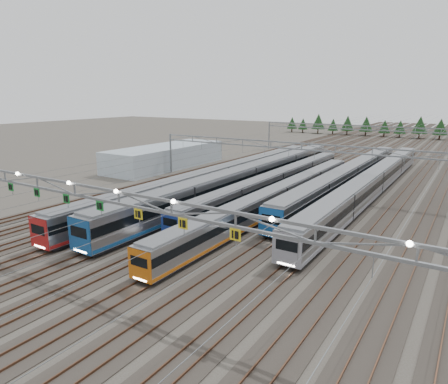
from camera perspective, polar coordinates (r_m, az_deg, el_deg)
The scene contains 13 objects.
ground at distance 36.36m, azimuth -14.10°, elevation -12.00°, with size 400.00×400.00×0.00m, color #47423A.
track_bed at distance 125.32m, azimuth 21.17°, elevation 6.33°, with size 54.00×260.00×5.42m.
train_a at distance 67.05m, azimuth -0.34°, elevation 2.16°, with size 2.89×67.25×3.77m.
train_b at distance 65.46m, azimuth 3.37°, elevation 2.01°, with size 3.15×66.31×4.11m.
train_c at distance 64.62m, azimuth 7.39°, elevation 1.43°, with size 2.59×52.55×3.36m.
train_d at distance 55.12m, azimuth 7.77°, elevation -0.76°, with size 2.53×53.80×3.28m.
train_e at distance 70.31m, azimuth 17.37°, elevation 2.10°, with size 2.93×59.72×3.82m.
train_f at distance 67.50m, azimuth 20.60°, elevation 1.34°, with size 2.86×67.99×3.73m.
gantry_near at distance 33.91m, azimuth -14.99°, elevation -1.17°, with size 56.36×0.61×8.08m.
gantry_mid at distance 67.35m, azimuth 11.01°, elevation 5.63°, with size 56.36×0.36×8.00m.
gantry_far at distance 110.24m, azimuth 19.78°, elevation 8.12°, with size 56.36×0.36×8.00m.
west_shed at distance 89.47m, azimuth -8.28°, elevation 5.05°, with size 10.00×30.00×4.64m, color #9FB2BE.
treeline at distance 163.99m, azimuth 26.03°, elevation 8.36°, with size 106.40×5.60×7.02m.
Camera 1 is at (24.34, -22.13, 15.49)m, focal length 32.00 mm.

